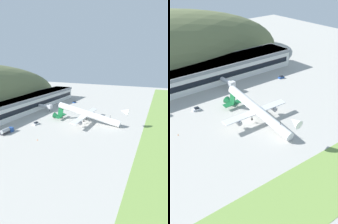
% 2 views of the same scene
% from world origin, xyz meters
% --- Properties ---
extents(ground_plane, '(371.34, 371.34, 0.00)m').
position_xyz_m(ground_plane, '(0.00, 0.00, 0.00)').
color(ground_plane, '#ADAAA3').
extents(grass_strip_foreground, '(334.21, 25.35, 0.08)m').
position_xyz_m(grass_strip_foreground, '(0.00, -50.61, 0.04)').
color(grass_strip_foreground, '#759947').
rests_on(grass_strip_foreground, ground_plane).
extents(terminal_building, '(113.68, 19.28, 11.54)m').
position_xyz_m(terminal_building, '(13.18, 52.91, 6.54)').
color(terminal_building, white).
rests_on(terminal_building, ground_plane).
extents(jetway_0, '(3.38, 11.80, 5.43)m').
position_xyz_m(jetway_0, '(14.27, 37.21, 3.99)').
color(jetway_0, silver).
rests_on(jetway_0, ground_plane).
extents(cargo_airplane, '(35.40, 51.81, 13.58)m').
position_xyz_m(cargo_airplane, '(2.38, -2.90, 5.80)').
color(cargo_airplane, white).
extents(service_car_1, '(3.88, 2.02, 1.56)m').
position_xyz_m(service_car_1, '(49.11, 29.72, 0.65)').
color(service_car_1, '#264C99').
rests_on(service_car_1, ground_plane).
extents(service_car_2, '(4.14, 2.09, 1.68)m').
position_xyz_m(service_car_2, '(-13.73, 25.08, 0.70)').
color(service_car_2, silver).
rests_on(service_car_2, ground_plane).
extents(box_truck, '(7.62, 2.43, 3.17)m').
position_xyz_m(box_truck, '(-31.40, 30.73, 1.49)').
color(box_truck, '#264C99').
rests_on(box_truck, ground_plane).
extents(traffic_cone_0, '(0.52, 0.52, 0.58)m').
position_xyz_m(traffic_cone_0, '(5.21, 18.90, 0.28)').
color(traffic_cone_0, orange).
rests_on(traffic_cone_0, ground_plane).
extents(traffic_cone_1, '(0.52, 0.52, 0.58)m').
position_xyz_m(traffic_cone_1, '(-31.75, 9.70, 0.28)').
color(traffic_cone_1, orange).
rests_on(traffic_cone_1, ground_plane).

